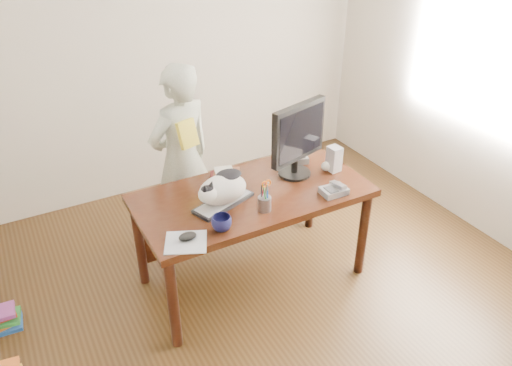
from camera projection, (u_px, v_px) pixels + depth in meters
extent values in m
plane|color=black|center=(295.00, 328.00, 3.35)|extent=(4.50, 4.50, 0.00)
plane|color=white|center=(163.00, 46.00, 4.35)|extent=(4.00, 0.00, 4.00)
cube|color=black|center=(253.00, 195.00, 3.43)|extent=(1.60, 0.80, 0.05)
cylinder|color=black|center=(173.00, 304.00, 3.06)|extent=(0.07, 0.07, 0.70)
cylinder|color=black|center=(363.00, 234.00, 3.67)|extent=(0.07, 0.07, 0.70)
cylinder|color=black|center=(140.00, 244.00, 3.57)|extent=(0.07, 0.07, 0.70)
cylinder|color=black|center=(311.00, 191.00, 4.19)|extent=(0.07, 0.07, 0.70)
cube|color=black|center=(231.00, 209.00, 3.87)|extent=(1.45, 0.03, 0.50)
cube|color=black|center=(223.00, 203.00, 3.29)|extent=(0.46, 0.30, 0.02)
cube|color=silver|center=(223.00, 201.00, 3.28)|extent=(0.42, 0.26, 0.00)
ellipsoid|color=white|center=(223.00, 189.00, 3.23)|extent=(0.38, 0.30, 0.20)
ellipsoid|color=white|center=(208.00, 194.00, 3.10)|extent=(0.15, 0.15, 0.11)
ellipsoid|color=black|center=(207.00, 189.00, 3.08)|extent=(0.10, 0.10, 0.04)
cone|color=black|center=(205.00, 188.00, 3.05)|extent=(0.07, 0.07, 0.07)
cone|color=black|center=(211.00, 185.00, 3.08)|extent=(0.07, 0.06, 0.07)
ellipsoid|color=black|center=(229.00, 175.00, 3.23)|extent=(0.21, 0.19, 0.04)
cylinder|color=white|center=(234.00, 186.00, 3.40)|extent=(0.13, 0.11, 0.05)
cylinder|color=black|center=(294.00, 173.00, 3.63)|extent=(0.29, 0.29, 0.02)
cylinder|color=black|center=(295.00, 165.00, 3.60)|extent=(0.06, 0.06, 0.11)
cube|color=black|center=(299.00, 132.00, 3.45)|extent=(0.48, 0.19, 0.41)
cube|color=black|center=(302.00, 133.00, 3.43)|extent=(0.43, 0.13, 0.35)
cylinder|color=gray|center=(264.00, 204.00, 3.21)|extent=(0.10, 0.10, 0.10)
cylinder|color=black|center=(261.00, 193.00, 3.16)|extent=(0.02, 0.04, 0.14)
cylinder|color=blue|center=(267.00, 193.00, 3.17)|extent=(0.02, 0.04, 0.14)
cylinder|color=red|center=(263.00, 192.00, 3.18)|extent=(0.01, 0.04, 0.14)
cylinder|color=#177726|center=(265.00, 194.00, 3.15)|extent=(0.02, 0.03, 0.14)
cylinder|color=#B8B8BD|center=(266.00, 191.00, 3.16)|extent=(0.02, 0.02, 0.11)
cylinder|color=#B8B8BD|center=(267.00, 191.00, 3.17)|extent=(0.01, 0.02, 0.11)
torus|color=#E45F0C|center=(265.00, 184.00, 3.13)|extent=(0.05, 0.02, 0.05)
torus|color=#E45F0C|center=(268.00, 183.00, 3.14)|extent=(0.05, 0.02, 0.05)
cube|color=silver|center=(186.00, 242.00, 2.94)|extent=(0.31, 0.30, 0.01)
ellipsoid|color=black|center=(188.00, 236.00, 2.95)|extent=(0.13, 0.11, 0.04)
imported|color=#0C0E33|center=(222.00, 223.00, 3.02)|extent=(0.17, 0.17, 0.10)
cube|color=slate|center=(334.00, 191.00, 3.39)|extent=(0.18, 0.13, 0.04)
cube|color=#414144|center=(331.00, 189.00, 3.36)|extent=(0.07, 0.09, 0.01)
cube|color=#B8B8BD|center=(338.00, 185.00, 3.40)|extent=(0.05, 0.15, 0.05)
cube|color=#B0B0B3|center=(334.00, 159.00, 3.64)|extent=(0.09, 0.10, 0.19)
sphere|color=white|center=(326.00, 166.00, 3.66)|extent=(0.07, 0.07, 0.07)
cube|color=#491316|center=(225.00, 177.00, 3.57)|extent=(0.24, 0.21, 0.03)
cube|color=#58311E|center=(227.00, 173.00, 3.55)|extent=(0.23, 0.21, 0.03)
cube|color=beige|center=(224.00, 170.00, 3.54)|extent=(0.15, 0.13, 0.02)
cube|color=slate|center=(297.00, 157.00, 3.81)|extent=(0.17, 0.21, 0.05)
cube|color=#414144|center=(298.00, 156.00, 3.77)|extent=(0.11, 0.11, 0.01)
imported|color=silver|center=(182.00, 160.00, 3.80)|extent=(0.64, 0.51, 1.52)
cube|color=gold|center=(187.00, 134.00, 3.52)|extent=(0.16, 0.12, 0.20)
cube|color=#1C4EA9|center=(3.00, 326.00, 3.35)|extent=(0.25, 0.19, 0.03)
cube|color=#CE6422|center=(1.00, 322.00, 3.33)|extent=(0.22, 0.19, 0.03)
cube|color=#257C2E|center=(3.00, 319.00, 3.32)|extent=(0.24, 0.19, 0.03)
cube|color=#A32E17|center=(0.00, 315.00, 3.31)|extent=(0.21, 0.16, 0.03)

